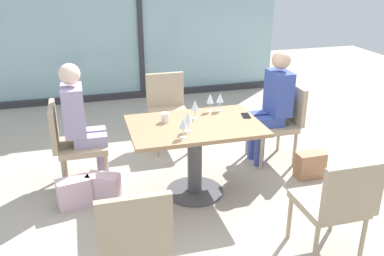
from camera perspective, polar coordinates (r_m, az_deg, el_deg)
ground_plane at (r=4.20m, az=0.37°, el=-8.73°), size 12.00×12.00×0.00m
window_wall_backdrop at (r=6.80m, az=-7.14°, el=14.08°), size 4.56×0.10×2.70m
dining_table_main at (r=3.95m, az=0.38°, el=-2.11°), size 1.22×0.82×0.73m
chair_far_left at (r=4.28m, az=-16.06°, el=-1.60°), size 0.50×0.46×0.87m
chair_far_right at (r=4.76m, az=11.96°, el=1.29°), size 0.50×0.46×0.87m
chair_front_left at (r=2.82m, az=-8.02°, el=-14.22°), size 0.46×0.50×0.87m
chair_near_window at (r=5.05m, az=-3.31°, el=2.96°), size 0.46×0.51×0.87m
chair_front_right at (r=3.30m, az=19.15°, el=-9.45°), size 0.46×0.50×0.87m
person_far_left at (r=4.20m, az=-14.87°, el=1.09°), size 0.39×0.34×1.26m
person_far_right at (r=4.65m, az=10.95°, el=3.51°), size 0.39×0.34×1.26m
wine_glass_0 at (r=3.96m, az=0.39°, el=3.07°), size 0.07×0.07×0.18m
wine_glass_1 at (r=4.16m, az=2.47°, el=4.00°), size 0.07×0.07×0.18m
wine_glass_2 at (r=3.66m, az=-0.54°, el=1.44°), size 0.07×0.07×0.18m
wine_glass_3 at (r=3.54m, az=-1.20°, el=0.66°), size 0.07×0.07×0.18m
wine_glass_4 at (r=4.18m, az=3.84°, el=4.09°), size 0.07×0.07×0.18m
coffee_cup at (r=3.92m, az=-3.70°, el=1.45°), size 0.08×0.08×0.09m
cell_phone_on_table at (r=4.10m, az=7.35°, el=1.69°), size 0.09×0.15×0.01m
handbag_0 at (r=4.08m, az=-11.96°, el=-8.02°), size 0.34×0.28×0.28m
handbag_1 at (r=4.57m, az=15.77°, el=-4.89°), size 0.30×0.16×0.28m
handbag_2 at (r=4.07m, az=-15.76°, el=-8.49°), size 0.33×0.22×0.28m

